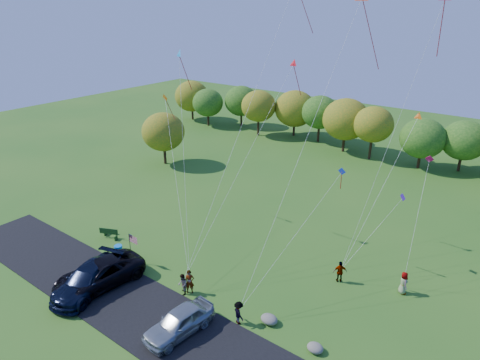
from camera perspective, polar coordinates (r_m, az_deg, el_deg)
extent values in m
plane|color=#2A611B|center=(33.32, -5.97, -14.50)|extent=(140.00, 140.00, 0.00)
cube|color=black|center=(31.19, -11.20, -17.80)|extent=(44.00, 6.00, 0.06)
cylinder|color=#3A2315|center=(81.67, -4.92, 9.16)|extent=(0.36, 0.36, 2.46)
ellipsoid|color=#426C1B|center=(80.94, -5.01, 11.57)|extent=(7.00, 7.00, 6.30)
cylinder|color=#3A2315|center=(77.20, -3.65, 8.33)|extent=(0.36, 0.36, 2.26)
ellipsoid|color=#1C5215|center=(76.46, -3.71, 10.70)|extent=(6.56, 6.56, 5.91)
cylinder|color=#3A2315|center=(75.81, 0.52, 8.14)|extent=(0.36, 0.36, 2.33)
ellipsoid|color=#1C5215|center=(75.16, 0.53, 10.20)|extent=(5.02, 5.02, 4.52)
cylinder|color=#3A2315|center=(71.90, 2.85, 7.41)|extent=(0.36, 0.36, 2.56)
ellipsoid|color=#1C5215|center=(71.08, 2.90, 10.10)|extent=(6.70, 6.70, 6.03)
cylinder|color=#3A2315|center=(70.07, 7.04, 6.87)|extent=(0.36, 0.36, 2.59)
ellipsoid|color=#426C1B|center=(69.27, 7.17, 9.47)|extent=(6.08, 6.08, 5.47)
cylinder|color=#3A2315|center=(67.53, 11.11, 5.88)|extent=(0.36, 0.36, 2.28)
ellipsoid|color=#1C5215|center=(66.65, 11.33, 8.73)|extent=(7.14, 7.14, 6.43)
cylinder|color=#3A2315|center=(63.16, 13.74, 4.71)|extent=(0.36, 0.36, 2.73)
ellipsoid|color=#1C5215|center=(62.25, 14.02, 7.66)|extent=(6.17, 6.17, 5.56)
cylinder|color=#3A2315|center=(62.14, 18.31, 3.66)|extent=(0.36, 0.36, 2.22)
ellipsoid|color=#426C1B|center=(61.37, 18.61, 6.05)|extent=(4.92, 4.92, 4.42)
cylinder|color=#3A2315|center=(63.24, 22.41, 3.84)|extent=(0.36, 0.36, 3.14)
ellipsoid|color=#426C1B|center=(62.22, 22.93, 7.20)|extent=(7.02, 7.02, 6.32)
cylinder|color=#3A2315|center=(58.76, 27.30, 1.20)|extent=(0.36, 0.36, 2.28)
ellipsoid|color=#426C1B|center=(57.80, 27.87, 4.22)|extent=(6.55, 6.55, 5.90)
cylinder|color=#3A2315|center=(58.09, -9.99, 3.40)|extent=(0.36, 0.36, 2.60)
ellipsoid|color=#426C1B|center=(57.16, -10.20, 6.35)|extent=(5.60, 5.60, 5.04)
imported|color=black|center=(34.79, -18.29, -11.85)|extent=(3.93, 7.17, 1.90)
imported|color=black|center=(34.51, -19.64, -12.40)|extent=(4.31, 6.92, 1.87)
imported|color=#A3ABAE|center=(29.39, -8.11, -18.23)|extent=(2.52, 5.22, 1.72)
imported|color=#4C4C59|center=(32.67, -6.74, -13.33)|extent=(0.82, 0.79, 1.89)
imported|color=#4C4C59|center=(32.66, -7.67, -13.63)|extent=(1.03, 1.02, 1.68)
imported|color=#4C4C59|center=(29.91, -0.17, -17.29)|extent=(1.26, 1.05, 1.69)
imported|color=#4C4C59|center=(34.46, 13.21, -11.83)|extent=(1.11, 0.96, 1.79)
imported|color=#4C4C59|center=(34.63, 20.95, -12.68)|extent=(0.98, 1.03, 1.78)
cube|color=#193E16|center=(41.31, -16.87, -6.83)|extent=(1.69, 0.86, 0.06)
cube|color=#193E16|center=(41.08, -17.12, -6.56)|extent=(1.66, 0.80, 0.55)
cube|color=#193E16|center=(41.96, -17.46, -6.75)|extent=(0.26, 0.44, 0.42)
cube|color=#193E16|center=(40.87, -16.20, -7.43)|extent=(0.26, 0.44, 0.42)
cylinder|color=blue|center=(38.26, -15.88, -9.07)|extent=(0.68, 0.68, 1.01)
cylinder|color=black|center=(36.68, -14.41, -8.79)|extent=(0.05, 0.05, 2.74)
cube|color=red|center=(35.85, -14.06, -7.71)|extent=(0.98, 0.66, 0.02)
cube|color=navy|center=(35.96, -14.38, -7.28)|extent=(0.39, 0.02, 0.31)
ellipsoid|color=gray|center=(30.33, 3.90, -18.03)|extent=(1.21, 0.95, 0.61)
ellipsoid|color=slate|center=(28.77, 9.99, -21.18)|extent=(1.05, 0.87, 0.55)
cone|color=#168EE1|center=(37.55, -8.15, 16.30)|extent=(0.91, 0.57, 0.83)
cone|color=orange|center=(38.37, 22.67, 7.83)|extent=(0.77, 0.34, 0.72)
cube|color=#CF0E53|center=(36.58, 23.95, 2.58)|extent=(0.66, 0.24, 0.64)
cube|color=orange|center=(41.62, -9.96, 10.76)|extent=(0.78, 0.29, 0.75)
cube|color=#3A11B1|center=(35.67, 20.88, -2.16)|extent=(0.56, 0.48, 0.70)
cone|color=red|center=(36.17, 7.13, 15.15)|extent=(0.79, 0.35, 0.74)
cube|color=#1832DA|center=(33.34, 13.43, 1.14)|extent=(0.64, 0.18, 0.63)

